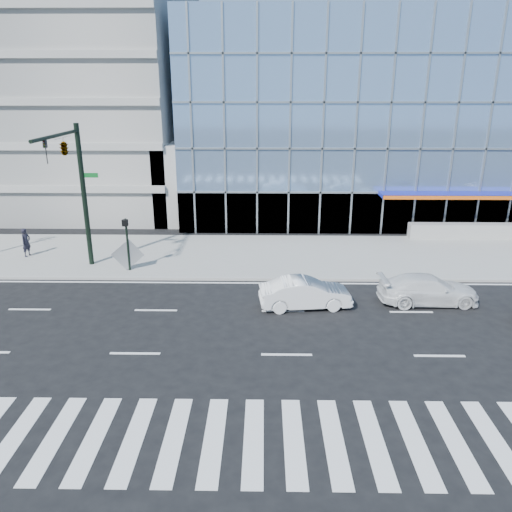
# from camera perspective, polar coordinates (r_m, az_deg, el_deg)

# --- Properties ---
(ground) EXTENTS (160.00, 160.00, 0.00)m
(ground) POSITION_cam_1_polar(r_m,az_deg,el_deg) (23.59, 3.11, -6.32)
(ground) COLOR black
(ground) RESTS_ON ground
(sidewalk) EXTENTS (120.00, 8.00, 0.15)m
(sidewalk) POSITION_cam_1_polar(r_m,az_deg,el_deg) (30.99, 2.59, 0.13)
(sidewalk) COLOR gray
(sidewalk) RESTS_ON ground
(theatre_building) EXTENTS (42.00, 26.00, 15.00)m
(theatre_building) POSITION_cam_1_polar(r_m,az_deg,el_deg) (49.69, 19.07, 14.99)
(theatre_building) COLOR #7B9FCE
(theatre_building) RESTS_ON ground
(parking_garage) EXTENTS (24.00, 24.00, 20.00)m
(parking_garage) POSITION_cam_1_polar(r_m,az_deg,el_deg) (51.02, -22.12, 17.56)
(parking_garage) COLOR gray
(parking_garage) RESTS_ON ground
(ramp_block) EXTENTS (6.00, 8.00, 6.00)m
(ramp_block) POSITION_cam_1_polar(r_m,az_deg,el_deg) (40.27, -6.41, 8.72)
(ramp_block) COLOR gray
(ramp_block) RESTS_ON ground
(traffic_signal) EXTENTS (1.14, 5.74, 8.00)m
(traffic_signal) POSITION_cam_1_polar(r_m,az_deg,el_deg) (28.05, -20.44, 9.79)
(traffic_signal) COLOR black
(traffic_signal) RESTS_ON sidewalk
(ped_signal_post) EXTENTS (0.30, 0.33, 3.00)m
(ped_signal_post) POSITION_cam_1_polar(r_m,az_deg,el_deg) (28.46, -14.56, 2.16)
(ped_signal_post) COLOR black
(ped_signal_post) RESTS_ON sidewalk
(white_suv) EXTENTS (4.85, 2.11, 1.39)m
(white_suv) POSITION_cam_1_polar(r_m,az_deg,el_deg) (25.59, 19.07, -3.62)
(white_suv) COLOR white
(white_suv) RESTS_ON ground
(white_sedan) EXTENTS (4.47, 1.99, 1.42)m
(white_sedan) POSITION_cam_1_polar(r_m,az_deg,el_deg) (23.83, 5.63, -4.25)
(white_sedan) COLOR white
(white_sedan) RESTS_ON ground
(pedestrian) EXTENTS (0.60, 0.74, 1.75)m
(pedestrian) POSITION_cam_1_polar(r_m,az_deg,el_deg) (33.34, -24.78, 1.43)
(pedestrian) COLOR black
(pedestrian) RESTS_ON sidewalk
(tilted_panel) EXTENTS (1.71, 0.73, 1.82)m
(tilted_panel) POSITION_cam_1_polar(r_m,az_deg,el_deg) (28.84, -14.47, 0.14)
(tilted_panel) COLOR #9B9B9B
(tilted_panel) RESTS_ON sidewalk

